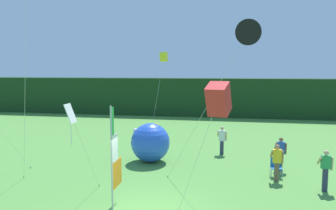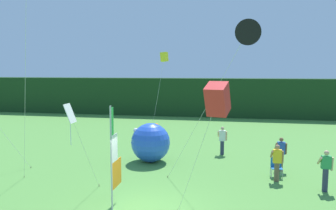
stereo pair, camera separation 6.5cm
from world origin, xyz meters
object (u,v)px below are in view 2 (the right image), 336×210
person_far_right (277,162)px  kite_black_delta_3 (247,33)px  person_mid_field (222,140)px  folding_chair (276,166)px  inflatable_balloon (151,142)px  kite_red_box_0 (217,99)px  person_far_left (326,170)px  person_near_banner (281,153)px  kite_white_diamond_1 (72,120)px  banner_flag (114,158)px  kite_yellow_box_2 (164,57)px

person_far_right → kite_black_delta_3: 6.08m
person_mid_field → folding_chair: bearing=-54.4°
folding_chair → kite_black_delta_3: size_ratio=0.13×
person_far_right → inflatable_balloon: (-6.21, 1.99, 0.17)m
kite_red_box_0 → person_far_left: bearing=50.3°
person_near_banner → kite_red_box_0: (-2.81, -7.53, 3.24)m
person_near_banner → kite_white_diamond_1: size_ratio=0.43×
folding_chair → kite_black_delta_3: kite_black_delta_3 is taller
inflatable_balloon → folding_chair: bearing=-11.9°
banner_flag → inflatable_balloon: 5.91m
person_near_banner → inflatable_balloon: size_ratio=0.79×
person_mid_field → inflatable_balloon: (-3.73, -2.23, 0.17)m
person_far_right → inflatable_balloon: inflatable_balloon is taller
person_far_right → kite_white_diamond_1: 9.00m
person_near_banner → inflatable_balloon: 6.62m
folding_chair → person_mid_field: bearing=125.6°
inflatable_balloon → person_far_left: bearing=-20.0°
kite_red_box_0 → kite_black_delta_3: bearing=75.7°
person_far_right → folding_chair: size_ratio=1.85×
inflatable_balloon → kite_red_box_0: 9.31m
person_far_left → folding_chair: 2.34m
person_far_left → kite_white_diamond_1: kite_white_diamond_1 is taller
person_far_left → kite_black_delta_3: 6.44m
kite_white_diamond_1 → person_mid_field: bearing=63.6°
person_near_banner → person_mid_field: person_near_banner is taller
kite_white_diamond_1 → kite_yellow_box_2: (0.62, 11.89, 2.44)m
kite_red_box_0 → banner_flag: bearing=150.8°
kite_white_diamond_1 → folding_chair: bearing=38.5°
person_mid_field → kite_white_diamond_1: kite_white_diamond_1 is taller
person_near_banner → inflatable_balloon: inflatable_balloon is taller
banner_flag → kite_black_delta_3: size_ratio=0.55×
person_far_left → inflatable_balloon: 8.48m
folding_chair → kite_red_box_0: kite_red_box_0 is taller
person_mid_field → kite_black_delta_3: kite_black_delta_3 is taller
kite_black_delta_3 → person_mid_field: bearing=98.1°
banner_flag → kite_red_box_0: kite_red_box_0 is taller
kite_red_box_0 → kite_white_diamond_1: 4.82m
inflatable_balloon → kite_black_delta_3: (4.68, -4.47, 5.17)m
person_far_left → kite_yellow_box_2: (-8.21, 7.78, 4.83)m
inflatable_balloon → person_far_right: bearing=-17.7°
inflatable_balloon → person_near_banner: bearing=-3.4°
inflatable_balloon → kite_yellow_box_2: bearing=92.9°
person_far_left → kite_yellow_box_2: size_ratio=0.28×
kite_yellow_box_2 → kite_red_box_0: bearing=-72.5°
person_mid_field → kite_yellow_box_2: bearing=146.2°
inflatable_balloon → kite_red_box_0: (3.80, -7.92, 3.08)m
banner_flag → person_near_banner: 8.53m
person_near_banner → kite_red_box_0: size_ratio=0.36×
person_far_left → person_near_banner: bearing=118.7°
banner_flag → person_far_right: banner_flag is taller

